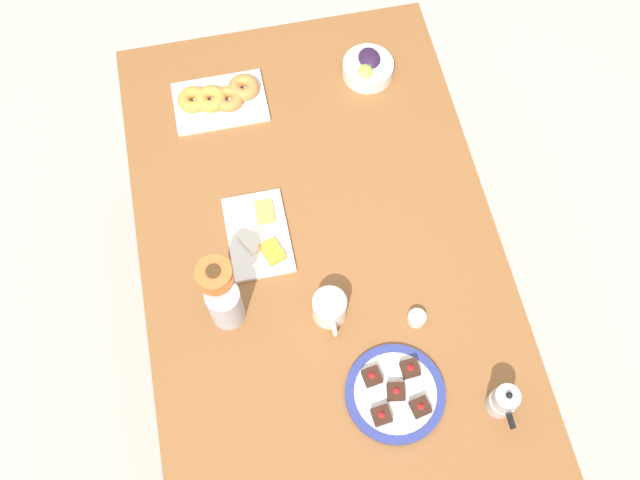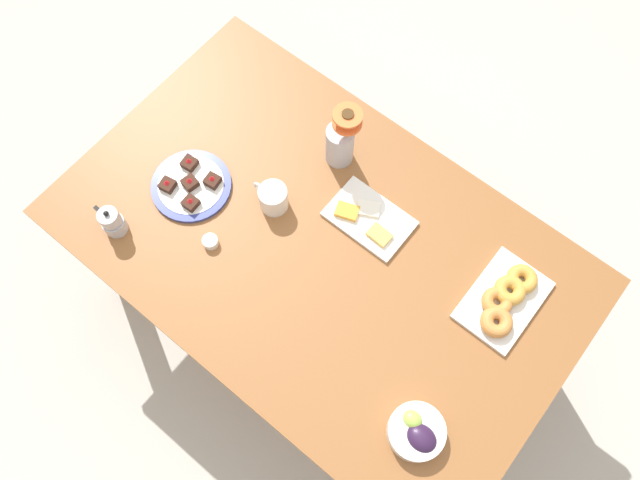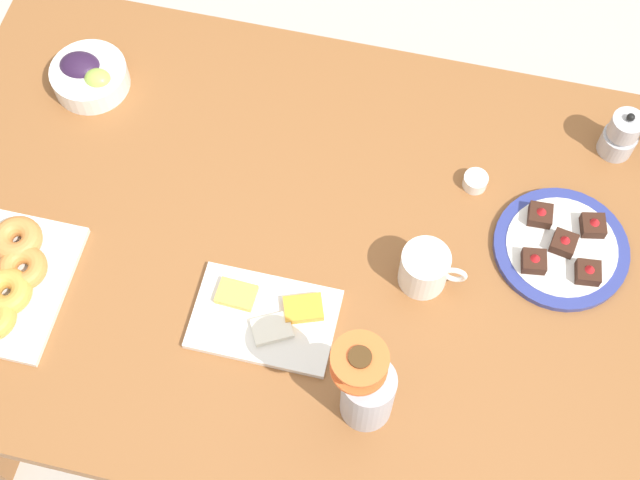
{
  "view_description": "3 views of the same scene",
  "coord_description": "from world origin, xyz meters",
  "px_view_note": "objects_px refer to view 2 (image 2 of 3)",
  "views": [
    {
      "loc": [
        0.8,
        -0.17,
        2.55
      ],
      "look_at": [
        0.0,
        0.0,
        0.78
      ],
      "focal_mm": 40.0,
      "sensor_mm": 36.0,
      "label": 1
    },
    {
      "loc": [
        -0.44,
        0.55,
        2.52
      ],
      "look_at": [
        0.0,
        0.0,
        0.78
      ],
      "focal_mm": 35.0,
      "sensor_mm": 36.0,
      "label": 2
    },
    {
      "loc": [
        0.17,
        -0.72,
        2.26
      ],
      "look_at": [
        0.0,
        0.0,
        0.78
      ],
      "focal_mm": 50.0,
      "sensor_mm": 36.0,
      "label": 3
    }
  ],
  "objects_px": {
    "dining_table": "(320,255)",
    "moka_pot": "(112,222)",
    "coffee_mug": "(273,198)",
    "grape_bowl": "(417,432)",
    "cheese_platter": "(368,218)",
    "flower_vase": "(340,142)",
    "jam_cup_honey": "(210,241)",
    "dessert_plate": "(191,185)",
    "croissant_platter": "(505,299)"
  },
  "relations": [
    {
      "from": "dining_table",
      "to": "moka_pot",
      "type": "height_order",
      "value": "moka_pot"
    },
    {
      "from": "coffee_mug",
      "to": "grape_bowl",
      "type": "bearing_deg",
      "value": 159.34
    },
    {
      "from": "cheese_platter",
      "to": "flower_vase",
      "type": "distance_m",
      "value": 0.25
    },
    {
      "from": "jam_cup_honey",
      "to": "dessert_plate",
      "type": "xyz_separation_m",
      "value": [
        0.18,
        -0.1,
        -0.0
      ]
    },
    {
      "from": "croissant_platter",
      "to": "grape_bowl",
      "type": "bearing_deg",
      "value": 92.0
    },
    {
      "from": "grape_bowl",
      "to": "jam_cup_honey",
      "type": "xyz_separation_m",
      "value": [
        0.82,
        -0.06,
        -0.01
      ]
    },
    {
      "from": "jam_cup_honey",
      "to": "flower_vase",
      "type": "distance_m",
      "value": 0.51
    },
    {
      "from": "dining_table",
      "to": "grape_bowl",
      "type": "bearing_deg",
      "value": 154.15
    },
    {
      "from": "cheese_platter",
      "to": "croissant_platter",
      "type": "xyz_separation_m",
      "value": [
        -0.47,
        -0.04,
        0.01
      ]
    },
    {
      "from": "flower_vase",
      "to": "coffee_mug",
      "type": "bearing_deg",
      "value": 78.09
    },
    {
      "from": "grape_bowl",
      "to": "moka_pot",
      "type": "height_order",
      "value": "moka_pot"
    },
    {
      "from": "flower_vase",
      "to": "dining_table",
      "type": "bearing_deg",
      "value": 117.24
    },
    {
      "from": "cheese_platter",
      "to": "jam_cup_honey",
      "type": "height_order",
      "value": "cheese_platter"
    },
    {
      "from": "flower_vase",
      "to": "croissant_platter",
      "type": "bearing_deg",
      "value": 173.36
    },
    {
      "from": "dessert_plate",
      "to": "flower_vase",
      "type": "bearing_deg",
      "value": -128.1
    },
    {
      "from": "croissant_platter",
      "to": "moka_pot",
      "type": "bearing_deg",
      "value": 27.6
    },
    {
      "from": "dining_table",
      "to": "jam_cup_honey",
      "type": "xyz_separation_m",
      "value": [
        0.26,
        0.21,
        0.1
      ]
    },
    {
      "from": "grape_bowl",
      "to": "jam_cup_honey",
      "type": "bearing_deg",
      "value": -4.25
    },
    {
      "from": "flower_vase",
      "to": "grape_bowl",
      "type": "bearing_deg",
      "value": 141.81
    },
    {
      "from": "coffee_mug",
      "to": "flower_vase",
      "type": "height_order",
      "value": "flower_vase"
    },
    {
      "from": "coffee_mug",
      "to": "jam_cup_honey",
      "type": "xyz_separation_m",
      "value": [
        0.06,
        0.22,
        -0.03
      ]
    },
    {
      "from": "jam_cup_honey",
      "to": "dining_table",
      "type": "bearing_deg",
      "value": -141.93
    },
    {
      "from": "dining_table",
      "to": "coffee_mug",
      "type": "distance_m",
      "value": 0.24
    },
    {
      "from": "jam_cup_honey",
      "to": "croissant_platter",
      "type": "bearing_deg",
      "value": -152.96
    },
    {
      "from": "cheese_platter",
      "to": "dessert_plate",
      "type": "distance_m",
      "value": 0.57
    },
    {
      "from": "dessert_plate",
      "to": "cheese_platter",
      "type": "bearing_deg",
      "value": -152.64
    },
    {
      "from": "dessert_plate",
      "to": "flower_vase",
      "type": "relative_size",
      "value": 0.97
    },
    {
      "from": "dining_table",
      "to": "croissant_platter",
      "type": "height_order",
      "value": "croissant_platter"
    },
    {
      "from": "dining_table",
      "to": "jam_cup_honey",
      "type": "bearing_deg",
      "value": 38.07
    },
    {
      "from": "croissant_platter",
      "to": "dessert_plate",
      "type": "relative_size",
      "value": 1.1
    },
    {
      "from": "coffee_mug",
      "to": "grape_bowl",
      "type": "distance_m",
      "value": 0.8
    },
    {
      "from": "cheese_platter",
      "to": "dessert_plate",
      "type": "height_order",
      "value": "dessert_plate"
    },
    {
      "from": "dining_table",
      "to": "cheese_platter",
      "type": "bearing_deg",
      "value": -111.58
    },
    {
      "from": "moka_pot",
      "to": "grape_bowl",
      "type": "bearing_deg",
      "value": -175.44
    },
    {
      "from": "coffee_mug",
      "to": "cheese_platter",
      "type": "bearing_deg",
      "value": -151.31
    },
    {
      "from": "dining_table",
      "to": "grape_bowl",
      "type": "xyz_separation_m",
      "value": [
        -0.55,
        0.27,
        0.12
      ]
    },
    {
      "from": "dining_table",
      "to": "dessert_plate",
      "type": "xyz_separation_m",
      "value": [
        0.44,
        0.1,
        0.1
      ]
    },
    {
      "from": "croissant_platter",
      "to": "jam_cup_honey",
      "type": "xyz_separation_m",
      "value": [
        0.8,
        0.41,
        -0.01
      ]
    },
    {
      "from": "dining_table",
      "to": "cheese_platter",
      "type": "distance_m",
      "value": 0.2
    },
    {
      "from": "grape_bowl",
      "to": "moka_pot",
      "type": "xyz_separation_m",
      "value": [
        1.08,
        0.09,
        0.02
      ]
    },
    {
      "from": "croissant_platter",
      "to": "moka_pot",
      "type": "distance_m",
      "value": 1.2
    },
    {
      "from": "dining_table",
      "to": "dessert_plate",
      "type": "height_order",
      "value": "dessert_plate"
    },
    {
      "from": "coffee_mug",
      "to": "dessert_plate",
      "type": "bearing_deg",
      "value": 25.89
    },
    {
      "from": "dining_table",
      "to": "dessert_plate",
      "type": "distance_m",
      "value": 0.47
    },
    {
      "from": "dining_table",
      "to": "cheese_platter",
      "type": "height_order",
      "value": "cheese_platter"
    },
    {
      "from": "grape_bowl",
      "to": "flower_vase",
      "type": "height_order",
      "value": "flower_vase"
    },
    {
      "from": "moka_pot",
      "to": "jam_cup_honey",
      "type": "bearing_deg",
      "value": -150.73
    },
    {
      "from": "coffee_mug",
      "to": "grape_bowl",
      "type": "relative_size",
      "value": 0.79
    },
    {
      "from": "moka_pot",
      "to": "cheese_platter",
      "type": "bearing_deg",
      "value": -138.9
    },
    {
      "from": "croissant_platter",
      "to": "dessert_plate",
      "type": "bearing_deg",
      "value": 17.22
    }
  ]
}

